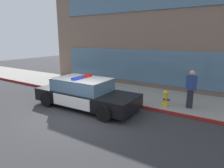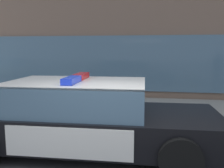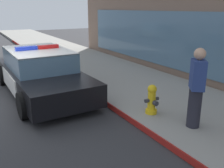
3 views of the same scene
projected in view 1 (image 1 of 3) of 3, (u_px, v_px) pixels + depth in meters
The scene contains 7 objects.
ground at pixel (78, 118), 8.05m from camera, with size 48.00×48.00×0.00m, color #303033.
sidewalk at pixel (127, 93), 11.54m from camera, with size 48.00×3.55×0.15m, color gray.
curb_red_paint at pixel (111, 101), 10.08m from camera, with size 28.80×0.04×0.14m, color maroon.
storefront_building at pixel (187, 31), 15.26m from camera, with size 18.47×9.70×7.50m.
police_cruiser at pixel (85, 93), 9.28m from camera, with size 5.06×2.18×1.49m.
fire_hydrant at pixel (165, 98), 9.05m from camera, with size 0.34×0.39×0.73m.
pedestrian_on_sidewalk at pixel (191, 89), 8.68m from camera, with size 0.48×0.45×1.71m.
Camera 1 is at (5.27, -5.55, 3.21)m, focal length 31.42 mm.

